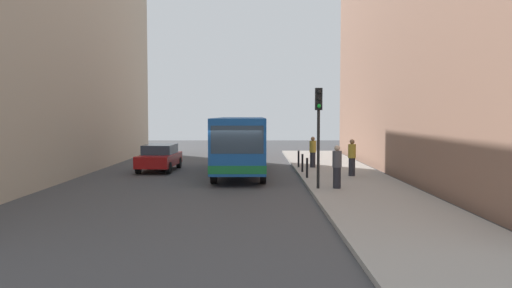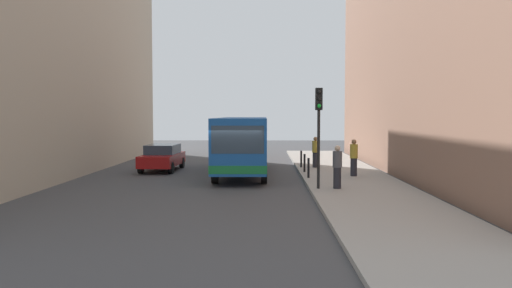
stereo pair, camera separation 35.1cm
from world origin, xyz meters
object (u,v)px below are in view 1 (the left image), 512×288
Objects in this scene: pedestrian_far_sidewalk at (314,152)px; car_beside_bus at (161,157)px; bollard_near at (309,168)px; bollard_far at (300,159)px; pedestrian_mid_sidewalk at (354,158)px; bollard_mid at (304,163)px; pedestrian_near_signal at (339,167)px; traffic_light at (320,119)px; bus at (242,142)px.

car_beside_bus is at bearing -59.66° from pedestrian_far_sidewalk.
bollard_far is at bearing 90.00° from bollard_near.
pedestrian_mid_sidewalk reaches higher than pedestrian_far_sidewalk.
car_beside_bus is 7.90m from bollard_far.
bollard_mid is 6.06m from pedestrian_near_signal.
traffic_light is at bearing -89.05° from bollard_mid.
car_beside_bus is 2.54× the size of pedestrian_far_sidewalk.
bollard_near is 1.00× the size of bollard_far.
bollard_mid is at bearing 90.95° from traffic_light.
traffic_light is 2.12m from pedestrian_near_signal.
bollard_far is 0.54× the size of pedestrian_near_signal.
bollard_far is 0.91m from pedestrian_far_sidewalk.
pedestrian_far_sidewalk is (4.07, 1.83, -0.69)m from bus.
bus is 3.93m from bollard_far.
car_beside_bus is (-4.61, 1.36, -0.94)m from bus.
traffic_light is 2.32× the size of pedestrian_near_signal.
bollard_far is 8.49m from pedestrian_near_signal.
car_beside_bus is 4.69× the size of bollard_mid.
car_beside_bus reaches higher than bollard_far.
bollard_mid is at bearing 88.48° from pedestrian_near_signal.
bus is 6.03m from pedestrian_mid_sidewalk.
traffic_light is at bearing -88.39° from bollard_near.
pedestrian_mid_sidewalk reaches higher than bollard_far.
pedestrian_mid_sidewalk is at bearing -61.29° from bollard_far.
car_beside_bus is at bearing -176.11° from bollard_far.
bollard_far is at bearing -10.39° from pedestrian_mid_sidewalk.
bollard_near is (-0.10, 3.56, -2.38)m from traffic_light.
pedestrian_mid_sidewalk reaches higher than bollard_near.
pedestrian_far_sidewalk is (0.81, 4.85, 0.41)m from bollard_near.
traffic_light reaches higher than bus.
bus reaches higher than pedestrian_far_sidewalk.
traffic_light is 8.67m from pedestrian_far_sidewalk.
pedestrian_mid_sidewalk is (2.28, -4.17, 0.43)m from bollard_far.
bollard_near is (3.26, -3.02, -1.10)m from bus.
bollard_near is 4.93m from pedestrian_far_sidewalk.
bus is at bearing 117.08° from traffic_light.
bus is 6.10× the size of pedestrian_mid_sidewalk.
traffic_light is 4.32× the size of bollard_near.
car_beside_bus is 8.11m from bollard_mid.
traffic_light reaches higher than car_beside_bus.
pedestrian_far_sidewalk reaches higher than bollard_far.
bollard_far is 4.77m from pedestrian_mid_sidewalk.
bus is 2.47× the size of car_beside_bus.
traffic_light is 5.20m from pedestrian_mid_sidewalk.
bus is at bearing 165.52° from car_beside_bus.
traffic_light is at bearing 22.40° from pedestrian_far_sidewalk.
traffic_light is at bearing 113.99° from pedestrian_mid_sidewalk.
bollard_mid is (0.00, 2.45, 0.00)m from bollard_near.
pedestrian_mid_sidewalk is (2.28, -1.71, 0.43)m from bollard_mid.
traffic_light reaches higher than bollard_near.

